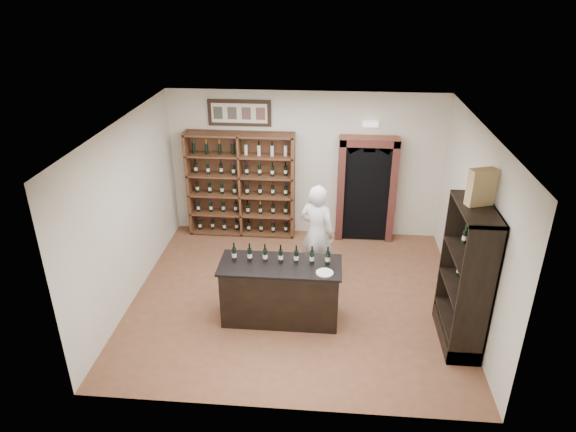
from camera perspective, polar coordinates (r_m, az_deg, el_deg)
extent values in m
plane|color=brown|center=(8.90, 0.86, -8.98)|extent=(5.50, 5.50, 0.00)
plane|color=white|center=(7.62, 1.01, 9.96)|extent=(5.50, 5.50, 0.00)
cube|color=beige|center=(10.46, 1.91, 5.68)|extent=(5.50, 0.04, 3.00)
cube|color=beige|center=(8.76, -17.32, 0.43)|extent=(0.04, 5.00, 3.00)
cube|color=beige|center=(8.44, 19.90, -0.94)|extent=(0.04, 5.00, 3.00)
cube|color=#58331E|center=(10.71, -5.10, 3.79)|extent=(2.20, 0.02, 2.20)
cube|color=#58331E|center=(10.78, -10.89, 3.57)|extent=(0.06, 0.38, 2.20)
cube|color=#58331E|center=(10.42, 0.55, 3.26)|extent=(0.06, 0.38, 2.20)
cube|color=#58331E|center=(10.55, -5.27, 3.43)|extent=(0.04, 0.38, 2.20)
cube|color=#58331E|center=(10.99, -5.05, -1.70)|extent=(2.18, 0.38, 0.04)
cube|color=#58331E|center=(10.80, -5.13, 0.30)|extent=(2.18, 0.38, 0.04)
cube|color=#58331E|center=(10.63, -5.22, 2.37)|extent=(2.18, 0.38, 0.03)
cube|color=#58331E|center=(10.47, -5.31, 4.51)|extent=(2.18, 0.38, 0.04)
cube|color=#58331E|center=(10.33, -5.41, 6.70)|extent=(2.18, 0.38, 0.04)
cube|color=#58331E|center=(10.20, -5.50, 8.96)|extent=(2.18, 0.38, 0.04)
cube|color=black|center=(10.27, -5.42, 11.33)|extent=(1.25, 0.04, 0.52)
cube|color=black|center=(10.48, 8.67, 2.82)|extent=(0.97, 0.29, 2.05)
cube|color=#97443A|center=(10.43, 5.86, 2.99)|extent=(0.14, 0.35, 2.15)
cube|color=#97443A|center=(10.50, 11.49, 2.76)|extent=(0.14, 0.35, 2.15)
cube|color=#97443A|center=(10.11, 9.06, 8.20)|extent=(1.15, 0.35, 0.16)
cube|color=white|center=(10.12, 9.15, 10.05)|extent=(0.30, 0.10, 0.10)
cube|color=black|center=(8.16, -0.84, -8.57)|extent=(1.80, 0.70, 0.94)
cube|color=black|center=(7.89, -0.86, -5.50)|extent=(1.88, 0.78, 0.04)
cylinder|color=black|center=(7.98, -5.99, -4.23)|extent=(0.07, 0.07, 0.21)
cylinder|color=beige|center=(7.98, -5.99, -4.32)|extent=(0.07, 0.07, 0.07)
cylinder|color=black|center=(7.90, -6.04, -3.28)|extent=(0.03, 0.03, 0.09)
cylinder|color=black|center=(7.94, -4.28, -4.31)|extent=(0.07, 0.07, 0.21)
cylinder|color=beige|center=(7.94, -4.28, -4.40)|extent=(0.07, 0.07, 0.07)
cylinder|color=black|center=(7.86, -4.32, -3.36)|extent=(0.03, 0.03, 0.09)
cylinder|color=black|center=(7.90, -2.56, -4.39)|extent=(0.07, 0.07, 0.21)
cylinder|color=beige|center=(7.91, -2.56, -4.49)|extent=(0.07, 0.07, 0.07)
cylinder|color=black|center=(7.83, -2.58, -3.44)|extent=(0.03, 0.03, 0.09)
cylinder|color=black|center=(7.88, -0.82, -4.47)|extent=(0.07, 0.07, 0.21)
cylinder|color=beige|center=(7.89, -0.82, -4.57)|extent=(0.07, 0.07, 0.07)
cylinder|color=black|center=(7.81, -0.83, -3.52)|extent=(0.03, 0.03, 0.09)
cylinder|color=black|center=(7.86, 0.92, -4.55)|extent=(0.07, 0.07, 0.21)
cylinder|color=beige|center=(7.87, 0.92, -4.64)|extent=(0.07, 0.07, 0.07)
cylinder|color=black|center=(7.79, 0.93, -3.59)|extent=(0.03, 0.03, 0.09)
cylinder|color=black|center=(7.85, 2.68, -4.62)|extent=(0.07, 0.07, 0.21)
cylinder|color=beige|center=(7.86, 2.67, -4.71)|extent=(0.07, 0.07, 0.07)
cylinder|color=black|center=(7.78, 2.70, -3.66)|extent=(0.03, 0.03, 0.09)
cylinder|color=black|center=(7.85, 4.43, -4.68)|extent=(0.07, 0.07, 0.21)
cylinder|color=beige|center=(7.86, 4.43, -4.78)|extent=(0.07, 0.07, 0.07)
cylinder|color=black|center=(7.77, 4.47, -3.73)|extent=(0.03, 0.03, 0.09)
cube|color=black|center=(7.86, 20.74, -6.46)|extent=(0.02, 1.20, 2.20)
cube|color=black|center=(7.32, 20.09, -8.82)|extent=(0.48, 0.04, 2.20)
cube|color=black|center=(8.28, 18.25, -4.34)|extent=(0.48, 0.04, 2.20)
cube|color=black|center=(7.31, 20.30, 0.79)|extent=(0.48, 1.20, 0.04)
cube|color=black|center=(8.33, 18.14, -12.19)|extent=(0.48, 1.20, 0.24)
cube|color=black|center=(8.20, 18.36, -10.91)|extent=(0.48, 1.16, 0.03)
cube|color=black|center=(7.90, 18.90, -7.68)|extent=(0.48, 1.16, 0.03)
cube|color=black|center=(7.62, 19.48, -4.20)|extent=(0.48, 1.16, 0.03)
imported|color=silver|center=(8.98, 3.25, -1.95)|extent=(0.78, 0.67, 1.82)
cylinder|color=beige|center=(7.66, 4.09, -6.32)|extent=(0.26, 0.26, 0.02)
cube|color=tan|center=(7.29, 20.67, 3.03)|extent=(0.39, 0.26, 0.51)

